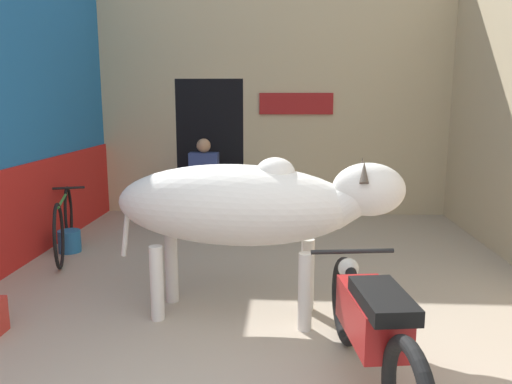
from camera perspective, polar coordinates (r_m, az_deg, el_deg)
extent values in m
cube|color=red|center=(5.86, -25.74, -2.71)|extent=(0.03, 5.49, 1.08)
cube|color=#C6B289|center=(7.91, 2.05, 19.26)|extent=(5.33, 0.18, 1.78)
cube|color=#C6B289|center=(8.17, -12.91, 5.14)|extent=(1.15, 0.18, 2.08)
cube|color=#C6B289|center=(7.91, 10.01, 5.07)|extent=(3.13, 0.18, 2.08)
cube|color=black|center=(8.29, -4.84, 5.44)|extent=(1.05, 0.90, 2.08)
cube|color=maroon|center=(7.71, 4.61, 10.02)|extent=(1.12, 0.03, 0.32)
ellipsoid|color=silver|center=(4.03, -2.61, -1.47)|extent=(1.99, 0.88, 0.66)
ellipsoid|color=silver|center=(3.93, 2.22, 2.22)|extent=(0.34, 0.31, 0.24)
cylinder|color=silver|center=(3.94, 10.19, -1.13)|extent=(0.46, 0.35, 0.43)
ellipsoid|color=silver|center=(3.93, 12.73, 0.29)|extent=(0.59, 0.40, 0.41)
cylinder|color=silver|center=(4.34, -14.59, -3.57)|extent=(0.13, 0.06, 0.56)
cylinder|color=silver|center=(4.31, 5.92, -9.41)|extent=(0.11, 0.11, 0.62)
cylinder|color=silver|center=(3.96, 5.63, -11.28)|extent=(0.11, 0.11, 0.62)
cylinder|color=silver|center=(4.53, -9.61, -8.53)|extent=(0.11, 0.11, 0.62)
cylinder|color=silver|center=(4.19, -11.26, -10.18)|extent=(0.11, 0.11, 0.62)
cone|color=#473D33|center=(4.05, 12.03, 2.83)|extent=(0.08, 0.14, 0.18)
cone|color=#473D33|center=(3.76, 12.26, 2.24)|extent=(0.08, 0.14, 0.18)
torus|color=black|center=(3.81, 10.21, -12.15)|extent=(0.16, 0.65, 0.65)
cube|color=maroon|center=(3.19, 13.09, -13.58)|extent=(0.36, 0.71, 0.28)
cube|color=black|center=(2.96, 14.30, -11.84)|extent=(0.33, 0.58, 0.09)
cylinder|color=black|center=(3.54, 10.97, -6.69)|extent=(0.58, 0.10, 0.03)
sphere|color=silver|center=(3.67, 10.53, -8.59)|extent=(0.15, 0.15, 0.15)
torus|color=black|center=(5.70, -21.61, -4.69)|extent=(0.25, 0.68, 0.71)
torus|color=black|center=(6.70, -20.64, -2.40)|extent=(0.25, 0.68, 0.71)
cylinder|color=green|center=(6.14, -21.26, -0.87)|extent=(0.29, 0.82, 0.03)
cylinder|color=black|center=(6.55, -20.91, 0.42)|extent=(0.43, 0.17, 0.03)
cube|color=#3D3842|center=(7.32, -6.07, -1.94)|extent=(0.30, 0.14, 0.40)
cube|color=#3D3842|center=(7.35, -6.00, 0.12)|extent=(0.30, 0.32, 0.11)
cube|color=navy|center=(7.38, -5.95, 2.35)|extent=(0.42, 0.20, 0.56)
sphere|color=tan|center=(7.33, -6.01, 5.30)|extent=(0.21, 0.21, 0.21)
cylinder|color=#2856B2|center=(7.61, -8.35, -1.64)|extent=(0.22, 0.22, 0.37)
cylinder|color=#2856B2|center=(7.57, -8.39, -0.15)|extent=(0.31, 0.31, 0.04)
cylinder|color=#23669E|center=(6.31, -20.53, -5.28)|extent=(0.26, 0.26, 0.26)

